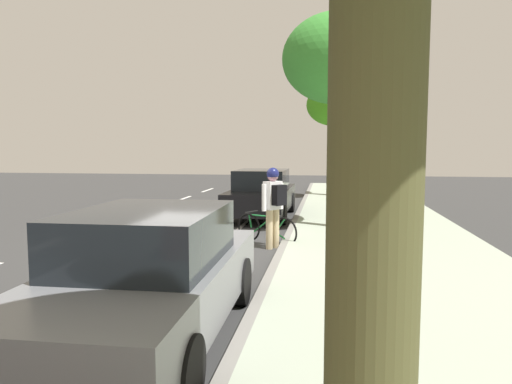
% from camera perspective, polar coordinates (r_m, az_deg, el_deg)
% --- Properties ---
extents(ground, '(54.81, 54.81, 0.00)m').
position_cam_1_polar(ground, '(10.93, -7.12, -6.29)').
color(ground, '#343434').
extents(sidewalk, '(4.28, 34.25, 0.16)m').
position_cam_1_polar(sidewalk, '(10.59, 15.76, -6.39)').
color(sidewalk, '#9FAA96').
rests_on(sidewalk, ground).
extents(curb_edge, '(0.16, 34.25, 0.16)m').
position_cam_1_polar(curb_edge, '(10.55, 3.65, -6.24)').
color(curb_edge, gray).
rests_on(curb_edge, ground).
extents(lane_stripe_centre, '(0.14, 31.60, 0.01)m').
position_cam_1_polar(lane_stripe_centre, '(11.13, -25.60, -6.55)').
color(lane_stripe_centre, white).
rests_on(lane_stripe_centre, ground).
extents(lane_stripe_bike_edge, '(0.12, 34.25, 0.01)m').
position_cam_1_polar(lane_stripe_bike_edge, '(10.79, -4.20, -6.39)').
color(lane_stripe_bike_edge, white).
rests_on(lane_stripe_bike_edge, ground).
extents(parked_sedan_grey_second, '(1.88, 4.42, 1.52)m').
position_cam_1_polar(parked_sedan_grey_second, '(5.53, -12.87, -10.01)').
color(parked_sedan_grey_second, slate).
rests_on(parked_sedan_grey_second, ground).
extents(parked_sedan_black_mid, '(1.88, 4.42, 1.52)m').
position_cam_1_polar(parked_sedan_black_mid, '(14.84, 0.70, -0.22)').
color(parked_sedan_black_mid, black).
rests_on(parked_sedan_black_mid, ground).
extents(bicycle_at_curb, '(1.50, 0.89, 0.73)m').
position_cam_1_polar(bicycle_at_curb, '(10.76, 1.29, -4.49)').
color(bicycle_at_curb, black).
rests_on(bicycle_at_curb, ground).
extents(cyclist_with_backpack, '(0.53, 0.55, 1.79)m').
position_cam_1_polar(cyclist_with_backpack, '(10.18, 2.17, -0.87)').
color(cyclist_with_backpack, '#C6B284').
rests_on(cyclist_with_backpack, ground).
extents(street_tree_mid_block, '(2.79, 2.79, 5.46)m').
position_cam_1_polar(street_tree_mid_block, '(12.49, 9.85, 15.57)').
color(street_tree_mid_block, brown).
rests_on(street_tree_mid_block, sidewalk).
extents(street_tree_far_end, '(2.29, 2.29, 4.79)m').
position_cam_1_polar(street_tree_far_end, '(20.58, 9.41, 10.10)').
color(street_tree_far_end, brown).
rests_on(street_tree_far_end, sidewalk).
extents(pedestrian_on_phone, '(0.29, 0.61, 1.56)m').
position_cam_1_polar(pedestrian_on_phone, '(14.99, 15.39, 0.72)').
color(pedestrian_on_phone, black).
rests_on(pedestrian_on_phone, sidewalk).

